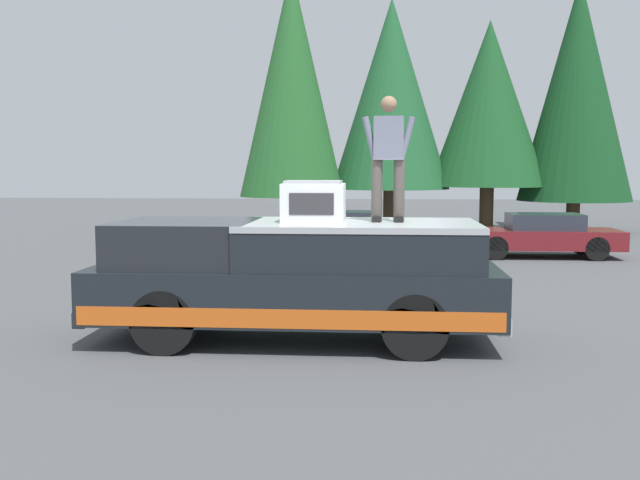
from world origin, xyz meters
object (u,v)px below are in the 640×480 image
(parked_car_maroon, at_px, (541,235))
(person_on_truck_bed, at_px, (388,155))
(pickup_truck, at_px, (296,278))
(parked_car_grey, at_px, (342,232))
(compressor_unit, at_px, (314,202))

(parked_car_maroon, bearing_deg, person_on_truck_bed, 156.82)
(pickup_truck, height_order, parked_car_grey, pickup_truck)
(compressor_unit, bearing_deg, person_on_truck_bed, -82.99)
(pickup_truck, bearing_deg, parked_car_maroon, -28.86)
(compressor_unit, height_order, person_on_truck_bed, person_on_truck_bed)
(pickup_truck, height_order, person_on_truck_bed, person_on_truck_bed)
(compressor_unit, relative_size, person_on_truck_bed, 0.50)
(compressor_unit, xyz_separation_m, parked_car_grey, (10.59, 0.15, -1.35))
(pickup_truck, relative_size, parked_car_grey, 1.35)
(pickup_truck, height_order, parked_car_maroon, pickup_truck)
(parked_car_maroon, height_order, parked_car_grey, same)
(pickup_truck, distance_m, parked_car_grey, 10.55)
(compressor_unit, distance_m, parked_car_maroon, 11.30)
(person_on_truck_bed, bearing_deg, parked_car_maroon, -23.18)
(compressor_unit, bearing_deg, pickup_truck, 80.10)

